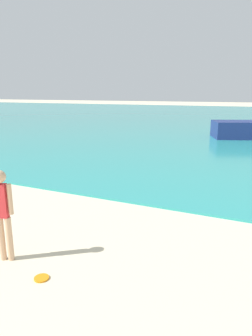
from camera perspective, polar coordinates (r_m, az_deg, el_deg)
water at (r=37.06m, az=20.47°, el=8.76°), size 160.00×60.00×0.06m
person_standing at (r=5.53m, az=-22.03°, el=-7.35°), size 0.35×0.21×1.60m
frisbee at (r=5.21m, az=-15.53°, el=-19.19°), size 0.23×0.23×0.03m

